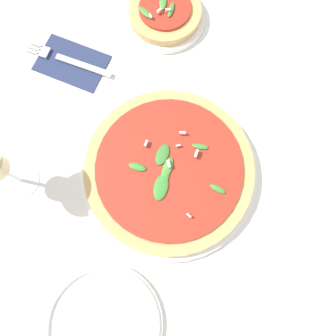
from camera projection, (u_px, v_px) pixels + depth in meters
name	position (u px, v px, depth m)	size (l,w,h in m)	color
ground_plane	(179.00, 195.00, 0.61)	(6.00, 6.00, 0.00)	silver
pizza_arugula_main	(168.00, 170.00, 0.60)	(0.33, 0.33, 0.05)	white
pizza_personal_side	(164.00, 14.00, 0.68)	(0.17, 0.17, 0.05)	white
napkin	(71.00, 62.00, 0.67)	(0.15, 0.11, 0.01)	navy
fork	(67.00, 60.00, 0.67)	(0.19, 0.04, 0.00)	silver
side_plate_white	(102.00, 325.00, 0.54)	(0.20, 0.20, 0.02)	white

